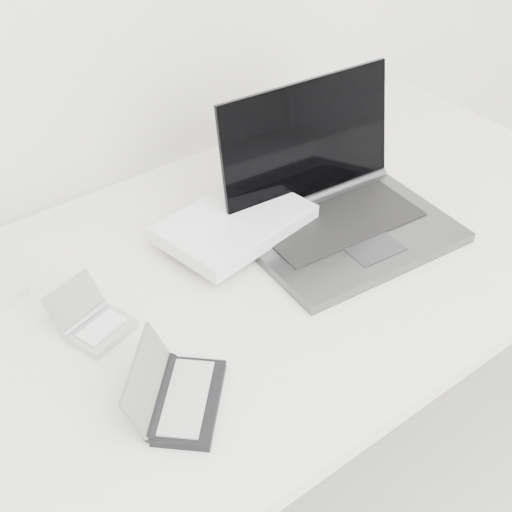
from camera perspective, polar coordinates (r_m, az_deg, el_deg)
desk at (r=1.33m, az=-0.05°, el=-2.25°), size 1.60×0.80×0.73m
laptop_large at (r=1.37m, az=3.93°, el=3.48°), size 0.53×0.40×0.26m
pda_silver at (r=1.20m, az=-12.84°, el=-5.20°), size 0.13×0.14×0.07m
palmtop_charcoal at (r=1.06m, az=-6.30°, el=-11.06°), size 0.20×0.20×0.09m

